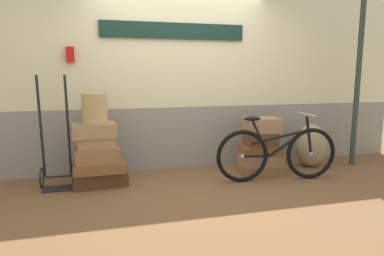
{
  "coord_description": "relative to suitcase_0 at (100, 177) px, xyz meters",
  "views": [
    {
      "loc": [
        -1.13,
        -4.1,
        1.41
      ],
      "look_at": [
        0.01,
        0.13,
        0.7
      ],
      "focal_mm": 31.94,
      "sensor_mm": 36.0,
      "label": 1
    }
  ],
  "objects": [
    {
      "name": "suitcase_8",
      "position": [
        2.2,
        -0.03,
        0.39
      ],
      "size": [
        0.46,
        0.37,
        0.19
      ],
      "primitive_type": "cube",
      "rotation": [
        0.0,
        0.0,
        -0.08
      ],
      "color": "brown",
      "rests_on": "suitcase_7"
    },
    {
      "name": "station_building",
      "position": [
        1.18,
        0.59,
        1.2
      ],
      "size": [
        7.32,
        0.74,
        2.58
      ],
      "color": "gray",
      "rests_on": "ground"
    },
    {
      "name": "ground",
      "position": [
        1.17,
        -0.26,
        -0.12
      ],
      "size": [
        9.32,
        5.2,
        0.06
      ],
      "primitive_type": "cube",
      "color": "brown"
    },
    {
      "name": "suitcase_7",
      "position": [
        2.2,
        -0.05,
        0.24
      ],
      "size": [
        0.57,
        0.44,
        0.13
      ],
      "primitive_type": "cube",
      "rotation": [
        0.0,
        0.0,
        -0.09
      ],
      "color": "brown",
      "rests_on": "suitcase_6"
    },
    {
      "name": "suitcase_2",
      "position": [
        -0.02,
        -0.05,
        0.31
      ],
      "size": [
        0.53,
        0.35,
        0.19
      ],
      "primitive_type": "cube",
      "rotation": [
        0.0,
        0.0,
        0.01
      ],
      "color": "olive",
      "rests_on": "suitcase_1"
    },
    {
      "name": "suitcase_5",
      "position": [
        2.23,
        -0.03,
        -0.03
      ],
      "size": [
        0.61,
        0.46,
        0.12
      ],
      "primitive_type": "cube",
      "rotation": [
        0.0,
        0.0,
        0.01
      ],
      "color": "olive",
      "rests_on": "ground"
    },
    {
      "name": "wicker_basket",
      "position": [
        -0.03,
        -0.02,
        0.89
      ],
      "size": [
        0.31,
        0.31,
        0.37
      ],
      "primitive_type": "cylinder",
      "color": "tan",
      "rests_on": "suitcase_4"
    },
    {
      "name": "suitcase_3",
      "position": [
        -0.03,
        -0.03,
        0.47
      ],
      "size": [
        0.45,
        0.31,
        0.13
      ],
      "primitive_type": "cube",
      "rotation": [
        0.0,
        0.0,
        0.04
      ],
      "color": "#9E754C",
      "rests_on": "suitcase_2"
    },
    {
      "name": "suitcase_0",
      "position": [
        0.0,
        0.0,
        0.0
      ],
      "size": [
        0.69,
        0.46,
        0.19
      ],
      "primitive_type": "cube",
      "rotation": [
        0.0,
        0.0,
        0.07
      ],
      "color": "#4C2D19",
      "rests_on": "ground"
    },
    {
      "name": "suitcase_6",
      "position": [
        2.21,
        -0.05,
        0.1
      ],
      "size": [
        0.55,
        0.44,
        0.15
      ],
      "primitive_type": "cube",
      "rotation": [
        0.0,
        0.0,
        0.02
      ],
      "color": "#937051",
      "rests_on": "suitcase_5"
    },
    {
      "name": "suitcase_1",
      "position": [
        -0.0,
        -0.05,
        0.15
      ],
      "size": [
        0.64,
        0.42,
        0.12
      ],
      "primitive_type": "cube",
      "rotation": [
        0.0,
        0.0,
        0.03
      ],
      "color": "brown",
      "rests_on": "suitcase_0"
    },
    {
      "name": "burlap_sack",
      "position": [
        3.1,
        0.07,
        0.23
      ],
      "size": [
        0.48,
        0.41,
        0.65
      ],
      "primitive_type": "ellipsoid",
      "color": "#9E8966",
      "rests_on": "ground"
    },
    {
      "name": "luggage_trolley",
      "position": [
        -0.51,
        0.03,
        0.25
      ],
      "size": [
        0.39,
        0.35,
        1.39
      ],
      "color": "black",
      "rests_on": "ground"
    },
    {
      "name": "suitcase_4",
      "position": [
        -0.05,
        -0.02,
        0.62
      ],
      "size": [
        0.55,
        0.42,
        0.17
      ],
      "primitive_type": "cube",
      "rotation": [
        0.0,
        0.0,
        0.09
      ],
      "color": "#9E754C",
      "rests_on": "suitcase_3"
    },
    {
      "name": "suitcase_9",
      "position": [
        2.24,
        -0.01,
        0.59
      ],
      "size": [
        0.52,
        0.41,
        0.2
      ],
      "primitive_type": "cube",
      "rotation": [
        0.0,
        0.0,
        -0.11
      ],
      "color": "#9E754C",
      "rests_on": "suitcase_8"
    },
    {
      "name": "bicycle",
      "position": [
        2.26,
        -0.42,
        0.27
      ],
      "size": [
        1.64,
        0.46,
        0.89
      ],
      "color": "black",
      "rests_on": "ground"
    }
  ]
}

